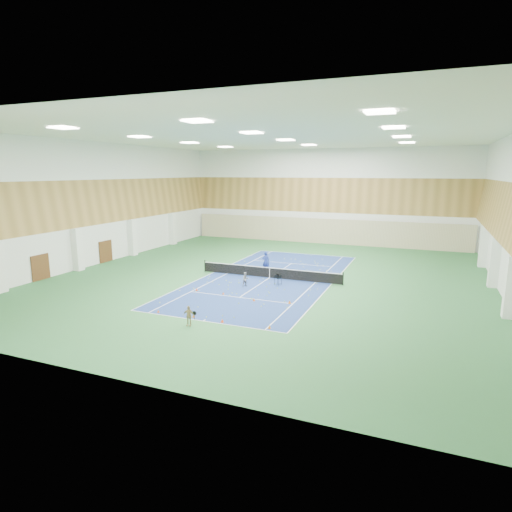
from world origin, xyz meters
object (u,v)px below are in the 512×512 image
at_px(ball_cart, 278,280).
at_px(child_apron, 189,316).
at_px(tennis_net, 270,272).
at_px(coach, 266,262).
at_px(child_court, 246,279).

bearing_deg(ball_cart, child_apron, -80.42).
xyz_separation_m(tennis_net, ball_cart, (1.43, -1.87, -0.13)).
relative_size(coach, child_apron, 1.54).
bearing_deg(child_apron, coach, 81.98).
xyz_separation_m(tennis_net, child_court, (-0.83, -3.33, 0.03)).
bearing_deg(ball_cart, coach, 142.24).
bearing_deg(tennis_net, coach, 118.79).
relative_size(coach, ball_cart, 2.30).
bearing_deg(coach, child_apron, 92.22).
bearing_deg(child_apron, ball_cart, 69.73).
bearing_deg(child_court, ball_cart, -11.73).
bearing_deg(child_apron, child_court, 81.74).
height_order(coach, child_court, coach).
height_order(coach, child_apron, coach).
bearing_deg(tennis_net, child_apron, -91.87).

